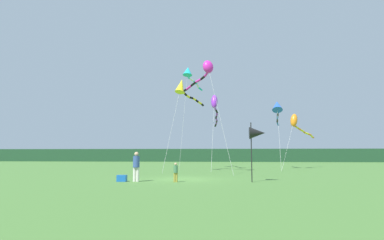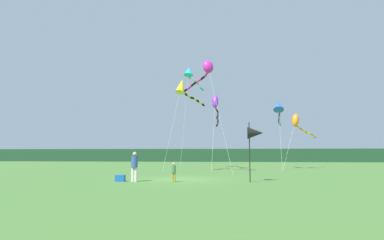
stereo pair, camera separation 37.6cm
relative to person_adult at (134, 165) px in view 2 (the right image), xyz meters
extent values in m
plane|color=#477533|center=(2.48, 2.01, -0.96)|extent=(120.00, 120.00, 0.00)
cube|color=#1E4228|center=(2.48, 47.01, 0.34)|extent=(108.00, 3.94, 2.59)
cylinder|color=silver|center=(-0.09, 0.00, -0.55)|extent=(0.17, 0.17, 0.82)
cylinder|color=silver|center=(0.09, 0.00, -0.55)|extent=(0.17, 0.17, 0.82)
cylinder|color=#334C8C|center=(0.00, 0.00, 0.19)|extent=(0.38, 0.38, 0.65)
sphere|color=tan|center=(0.00, 0.00, 0.64)|extent=(0.24, 0.24, 0.24)
cylinder|color=olive|center=(2.26, -0.03, -0.69)|extent=(0.11, 0.11, 0.53)
cylinder|color=olive|center=(2.38, -0.03, -0.69)|extent=(0.11, 0.11, 0.53)
cylinder|color=#3F724C|center=(2.32, -0.03, -0.22)|extent=(0.24, 0.24, 0.42)
sphere|color=tan|center=(2.32, -0.03, 0.06)|extent=(0.15, 0.15, 0.15)
cube|color=#1959B2|center=(-0.85, 0.03, -0.77)|extent=(0.54, 0.35, 0.38)
cylinder|color=black|center=(6.66, 0.40, 0.75)|extent=(0.06, 0.06, 3.42)
cone|color=black|center=(7.01, 0.40, 1.84)|extent=(0.90, 0.70, 0.70)
cylinder|color=#B2B2B2|center=(4.10, 11.72, 2.51)|extent=(0.25, 4.11, 6.94)
ellipsoid|color=purple|center=(4.22, 13.76, 5.97)|extent=(0.72, 1.17, 1.63)
cylinder|color=purple|center=(4.26, 14.18, 5.33)|extent=(0.30, 0.89, 0.30)
cylinder|color=black|center=(4.39, 15.02, 5.18)|extent=(0.36, 0.92, 0.40)
cylinder|color=purple|center=(4.44, 15.86, 4.96)|extent=(0.26, 0.91, 0.42)
cylinder|color=black|center=(4.35, 16.70, 4.75)|extent=(0.33, 0.91, 0.39)
cylinder|color=purple|center=(4.34, 17.54, 4.57)|extent=(0.29, 0.90, 0.37)
cylinder|color=black|center=(4.36, 18.39, 4.44)|extent=(0.25, 0.88, 0.28)
cylinder|color=purple|center=(4.31, 19.23, 4.33)|extent=(0.25, 0.89, 0.34)
cylinder|color=black|center=(4.21, 20.07, 4.14)|extent=(0.36, 0.92, 0.41)
cylinder|color=#B2B2B2|center=(4.82, 7.07, 3.57)|extent=(2.00, 2.49, 9.06)
ellipsoid|color=#E026B2|center=(3.84, 8.30, 8.09)|extent=(1.36, 1.36, 1.27)
cylinder|color=#E026B2|center=(3.68, 8.62, 7.54)|extent=(0.51, 0.77, 0.38)
cylinder|color=black|center=(3.34, 9.24, 7.39)|extent=(0.56, 0.73, 0.32)
cylinder|color=#E026B2|center=(2.91, 9.79, 7.26)|extent=(0.66, 0.67, 0.32)
cylinder|color=black|center=(2.41, 10.29, 7.08)|extent=(0.68, 0.69, 0.42)
cylinder|color=#E026B2|center=(1.93, 10.81, 6.86)|extent=(0.66, 0.70, 0.41)
cylinder|color=black|center=(1.42, 11.30, 6.66)|extent=(0.71, 0.64, 0.37)
cylinder|color=#B2B2B2|center=(11.78, 15.30, 1.64)|extent=(1.85, 2.23, 5.21)
ellipsoid|color=orange|center=(12.69, 16.40, 4.24)|extent=(1.28, 1.34, 1.62)
cylinder|color=orange|center=(12.85, 16.66, 3.62)|extent=(0.50, 0.65, 0.27)
cylinder|color=yellow|center=(13.16, 17.19, 3.53)|extent=(0.49, 0.66, 0.29)
cylinder|color=orange|center=(13.51, 17.69, 3.40)|extent=(0.60, 0.62, 0.36)
cylinder|color=yellow|center=(13.91, 18.15, 3.25)|extent=(0.57, 0.63, 0.32)
cylinder|color=orange|center=(14.26, 18.65, 3.12)|extent=(0.50, 0.67, 0.33)
cylinder|color=yellow|center=(14.64, 19.12, 3.00)|extent=(0.63, 0.57, 0.32)
cylinder|color=orange|center=(15.08, 19.54, 2.90)|extent=(0.58, 0.61, 0.29)
cylinder|color=yellow|center=(15.43, 20.03, 2.76)|extent=(0.49, 0.69, 0.38)
cylinder|color=orange|center=(15.74, 20.57, 2.62)|extent=(0.50, 0.65, 0.28)
cylinder|color=#B2B2B2|center=(0.63, 8.90, 2.96)|extent=(1.22, 2.45, 7.85)
cone|color=yellow|center=(1.23, 10.11, 6.88)|extent=(1.32, 1.49, 1.54)
cylinder|color=yellow|center=(1.37, 10.31, 6.31)|extent=(0.46, 0.54, 0.28)
cylinder|color=black|center=(1.57, 10.74, 6.21)|extent=(0.34, 0.56, 0.31)
cylinder|color=yellow|center=(1.76, 11.18, 6.09)|extent=(0.44, 0.56, 0.32)
cylinder|color=black|center=(2.04, 11.57, 6.01)|extent=(0.48, 0.51, 0.25)
cylinder|color=yellow|center=(2.30, 11.97, 5.95)|extent=(0.40, 0.54, 0.27)
cylinder|color=black|center=(2.51, 12.40, 5.85)|extent=(0.42, 0.56, 0.32)
cylinder|color=yellow|center=(2.76, 12.80, 5.72)|extent=(0.48, 0.55, 0.33)
cylinder|color=black|center=(3.00, 13.22, 5.59)|extent=(0.39, 0.57, 0.32)
cylinder|color=#B2B2B2|center=(10.62, 13.81, 2.39)|extent=(0.48, 3.88, 6.71)
cone|color=blue|center=(10.85, 15.74, 5.74)|extent=(1.27, 1.64, 1.53)
cylinder|color=blue|center=(10.96, 16.19, 5.21)|extent=(0.42, 0.97, 0.35)
cylinder|color=black|center=(11.13, 17.08, 5.03)|extent=(0.32, 0.97, 0.40)
cylinder|color=blue|center=(11.26, 17.98, 4.79)|extent=(0.34, 0.99, 0.46)
cylinder|color=black|center=(11.38, 18.89, 4.51)|extent=(0.32, 0.99, 0.47)
cylinder|color=blue|center=(11.57, 19.78, 4.21)|extent=(0.47, 0.99, 0.51)
cylinder|color=#B2B2B2|center=(0.95, 14.53, 4.37)|extent=(0.66, 2.00, 10.67)
cone|color=#1EB7CC|center=(1.27, 15.51, 9.71)|extent=(1.38, 1.48, 1.13)
cylinder|color=#1EB7CC|center=(1.31, 15.91, 9.22)|extent=(0.27, 0.87, 0.41)
cylinder|color=white|center=(1.54, 16.66, 9.04)|extent=(0.58, 0.83, 0.33)
cylinder|color=#1EB7CC|center=(1.90, 17.38, 8.88)|extent=(0.54, 0.86, 0.39)
cylinder|color=white|center=(2.14, 18.14, 8.66)|extent=(0.35, 0.89, 0.45)
cylinder|color=#1EB7CC|center=(2.40, 18.89, 8.42)|extent=(0.58, 0.85, 0.42)
camera|label=1|loc=(5.00, -17.92, 0.65)|focal=29.25mm
camera|label=2|loc=(5.37, -17.88, 0.65)|focal=29.25mm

